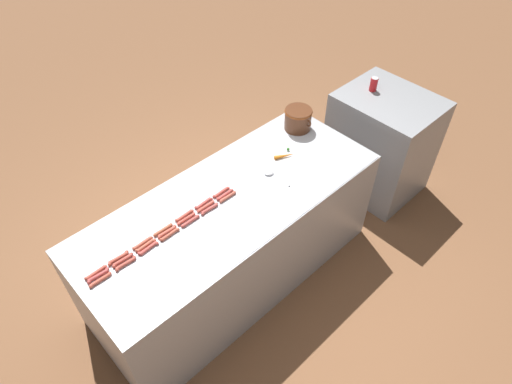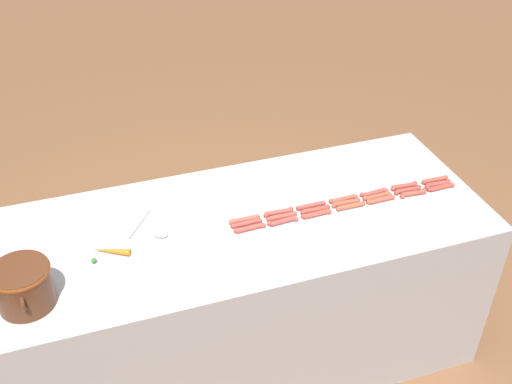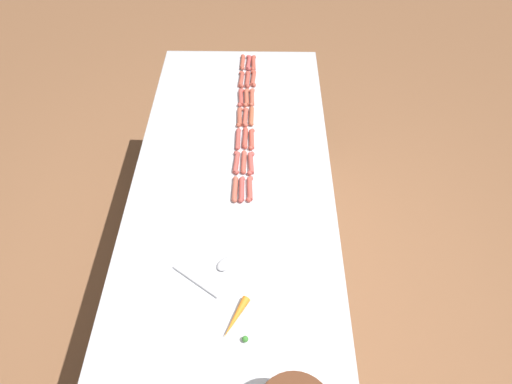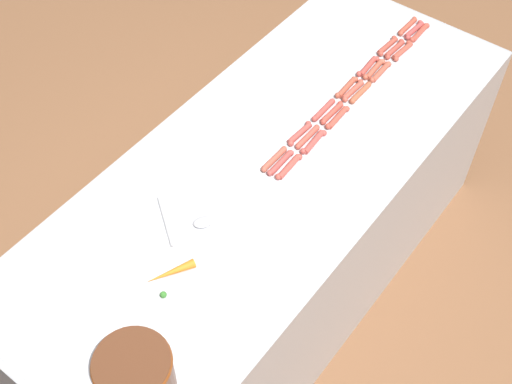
{
  "view_description": "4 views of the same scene",
  "coord_description": "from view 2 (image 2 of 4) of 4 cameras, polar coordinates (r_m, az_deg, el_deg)",
  "views": [
    {
      "loc": [
        1.7,
        -1.36,
        3.17
      ],
      "look_at": [
        0.08,
        0.17,
        0.93
      ],
      "focal_mm": 31.13,
      "sensor_mm": 36.0,
      "label": 1
    },
    {
      "loc": [
        -2.1,
        0.63,
        2.65
      ],
      "look_at": [
        0.1,
        -0.1,
        0.99
      ],
      "focal_mm": 42.59,
      "sensor_mm": 36.0,
      "label": 2
    },
    {
      "loc": [
        -0.13,
        1.27,
        2.41
      ],
      "look_at": [
        -0.11,
        0.06,
        1.0
      ],
      "focal_mm": 30.74,
      "sensor_mm": 36.0,
      "label": 3
    },
    {
      "loc": [
        -0.99,
        1.37,
        2.84
      ],
      "look_at": [
        -0.05,
        0.14,
        0.91
      ],
      "focal_mm": 47.7,
      "sensor_mm": 36.0,
      "label": 4
    }
  ],
  "objects": [
    {
      "name": "ground_plane",
      "position": [
        3.44,
        -1.18,
        -14.68
      ],
      "size": [
        20.0,
        20.0,
        0.0
      ],
      "primitive_type": "plane",
      "color": "brown"
    },
    {
      "name": "hot_dog_9",
      "position": [
        2.98,
        11.31,
        -0.4
      ],
      "size": [
        0.03,
        0.15,
        0.02
      ],
      "color": "#B6523D",
      "rests_on": "griddle_counter"
    },
    {
      "name": "hot_dog_0",
      "position": [
        3.12,
        16.97,
        0.43
      ],
      "size": [
        0.03,
        0.15,
        0.02
      ],
      "color": "#B34738",
      "rests_on": "griddle_counter"
    },
    {
      "name": "hot_dog_17",
      "position": [
        2.93,
        8.21,
        -0.66
      ],
      "size": [
        0.03,
        0.15,
        0.02
      ],
      "color": "#AC4D39",
      "rests_on": "griddle_counter"
    },
    {
      "name": "hot_dog_4",
      "position": [
        2.83,
        5.69,
        -2.07
      ],
      "size": [
        0.03,
        0.15,
        0.02
      ],
      "color": "#B44839",
      "rests_on": "griddle_counter"
    },
    {
      "name": "griddle_counter",
      "position": [
        3.1,
        -1.29,
        -9.28
      ],
      "size": [
        0.92,
        2.31,
        0.92
      ],
      "color": "#ADAFB5",
      "rests_on": "ground_plane"
    },
    {
      "name": "hot_dog_14",
      "position": [
        3.17,
        16.45,
        1.11
      ],
      "size": [
        0.03,
        0.15,
        0.02
      ],
      "color": "#B54C39",
      "rests_on": "griddle_counter"
    },
    {
      "name": "hot_dog_3",
      "position": [
        2.89,
        8.89,
        -1.32
      ],
      "size": [
        0.03,
        0.15,
        0.02
      ],
      "color": "#AB5338",
      "rests_on": "griddle_counter"
    },
    {
      "name": "hot_dog_7",
      "position": [
        3.14,
        16.71,
        0.73
      ],
      "size": [
        0.03,
        0.15,
        0.02
      ],
      "color": "#AF4442",
      "rests_on": "griddle_counter"
    },
    {
      "name": "hot_dog_19",
      "position": [
        2.82,
        2.12,
        -1.91
      ],
      "size": [
        0.03,
        0.15,
        0.02
      ],
      "color": "#AF4740",
      "rests_on": "griddle_counter"
    },
    {
      "name": "bean_pot",
      "position": [
        2.5,
        -21.04,
        -8.09
      ],
      "size": [
        0.28,
        0.23,
        0.18
      ],
      "color": "#562D19",
      "rests_on": "griddle_counter"
    },
    {
      "name": "hot_dog_5",
      "position": [
        2.77,
        2.54,
        -2.75
      ],
      "size": [
        0.03,
        0.15,
        0.02
      ],
      "color": "#B54740",
      "rests_on": "griddle_counter"
    },
    {
      "name": "hot_dog_18",
      "position": [
        2.87,
        5.19,
        -1.28
      ],
      "size": [
        0.03,
        0.15,
        0.02
      ],
      "color": "#B0473F",
      "rests_on": "griddle_counter"
    },
    {
      "name": "hot_dog_20",
      "position": [
        2.78,
        -1.09,
        -2.59
      ],
      "size": [
        0.03,
        0.15,
        0.02
      ],
      "color": "#B05341",
      "rests_on": "griddle_counter"
    },
    {
      "name": "hot_dog_1",
      "position": [
        3.04,
        14.56,
        -0.12
      ],
      "size": [
        0.03,
        0.15,
        0.02
      ],
      "color": "#AF4939",
      "rests_on": "griddle_counter"
    },
    {
      "name": "hot_dog_6",
      "position": [
        2.73,
        -0.6,
        -3.4
      ],
      "size": [
        0.03,
        0.15,
        0.02
      ],
      "color": "#B8483E",
      "rests_on": "griddle_counter"
    },
    {
      "name": "hot_dog_10",
      "position": [
        2.91,
        8.45,
        -1.0
      ],
      "size": [
        0.03,
        0.15,
        0.02
      ],
      "color": "#B84F3F",
      "rests_on": "griddle_counter"
    },
    {
      "name": "hot_dog_2",
      "position": [
        2.96,
        11.63,
        -0.71
      ],
      "size": [
        0.03,
        0.15,
        0.02
      ],
      "color": "#B0503D",
      "rests_on": "griddle_counter"
    },
    {
      "name": "hot_dog_8",
      "position": [
        3.06,
        14.07,
        0.19
      ],
      "size": [
        0.03,
        0.15,
        0.02
      ],
      "color": "#AD4539",
      "rests_on": "griddle_counter"
    },
    {
      "name": "hot_dog_16",
      "position": [
        3.0,
        11.05,
        -0.07
      ],
      "size": [
        0.03,
        0.15,
        0.02
      ],
      "color": "#B6463D",
      "rests_on": "griddle_counter"
    },
    {
      "name": "serving_spoon",
      "position": [
        2.76,
        -9.62,
        -3.58
      ],
      "size": [
        0.24,
        0.19,
        0.02
      ],
      "color": "#B7B7BC",
      "rests_on": "griddle_counter"
    },
    {
      "name": "hot_dog_15",
      "position": [
        3.08,
        13.75,
        0.55
      ],
      "size": [
        0.03,
        0.15,
        0.02
      ],
      "color": "#AC4638",
      "rests_on": "griddle_counter"
    },
    {
      "name": "hot_dog_12",
      "position": [
        2.8,
        2.44,
        -2.31
      ],
      "size": [
        0.03,
        0.15,
        0.02
      ],
      "color": "#B74D3E",
      "rests_on": "griddle_counter"
    },
    {
      "name": "carrot",
      "position": [
        2.68,
        -13.56,
        -5.45
      ],
      "size": [
        0.1,
        0.17,
        0.03
      ],
      "color": "orange",
      "rests_on": "griddle_counter"
    },
    {
      "name": "hot_dog_13",
      "position": [
        2.76,
        -0.91,
        -2.96
      ],
      "size": [
        0.03,
        0.15,
        0.02
      ],
      "color": "#AF4640",
      "rests_on": "griddle_counter"
    },
    {
      "name": "hot_dog_11",
      "position": [
        2.85,
        5.6,
        -1.66
      ],
      "size": [
        0.03,
        0.15,
        0.02
      ],
      "color": "#B74639",
      "rests_on": "griddle_counter"
    }
  ]
}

